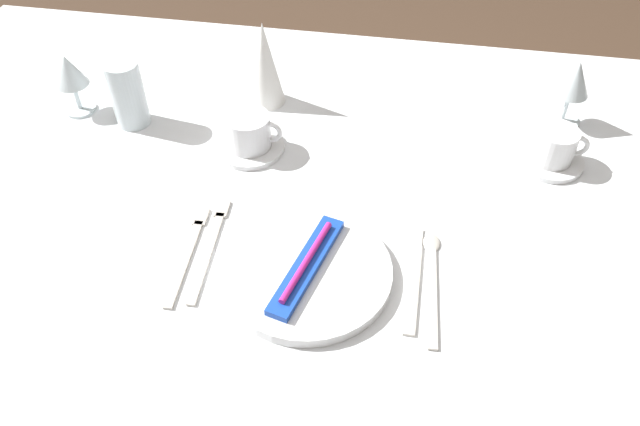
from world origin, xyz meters
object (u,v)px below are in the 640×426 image
object	(u,v)px
dinner_plate	(307,272)
fork_outer	(211,244)
dinner_knife	(414,281)
wine_glass_left	(574,82)
coffee_cup_left	(555,145)
wine_glass_centre	(69,74)
napkin_folded	(265,63)
toothbrush_package	(307,265)
spoon_soup	(432,274)
drink_tumbler	(128,97)
fork_inner	(189,250)
coffee_cup_right	(249,131)

from	to	relation	value
dinner_plate	fork_outer	distance (m)	0.17
dinner_knife	wine_glass_left	bearing A→B (deg)	60.21
coffee_cup_left	wine_glass_centre	world-z (taller)	wine_glass_centre
coffee_cup_left	napkin_folded	bearing A→B (deg)	169.50
toothbrush_package	wine_glass_left	world-z (taller)	wine_glass_left
fork_outer	coffee_cup_left	bearing A→B (deg)	28.80
dinner_knife	wine_glass_centre	world-z (taller)	wine_glass_centre
toothbrush_package	spoon_soup	bearing A→B (deg)	10.40
fork_outer	drink_tumbler	xyz separation A→B (m)	(-0.25, 0.30, 0.06)
dinner_plate	coffee_cup_left	bearing A→B (deg)	41.08
spoon_soup	wine_glass_centre	world-z (taller)	wine_glass_centre
fork_inner	drink_tumbler	distance (m)	0.39
toothbrush_package	coffee_cup_right	distance (m)	0.33
fork_outer	dinner_knife	size ratio (longest dim) A/B	1.07
wine_glass_left	drink_tumbler	xyz separation A→B (m)	(-0.84, -0.15, -0.03)
coffee_cup_left	drink_tumbler	size ratio (longest dim) A/B	0.75
napkin_folded	drink_tumbler	bearing A→B (deg)	-154.50
spoon_soup	napkin_folded	distance (m)	0.56
wine_glass_centre	drink_tumbler	world-z (taller)	drink_tumbler
spoon_soup	wine_glass_centre	distance (m)	0.80
toothbrush_package	dinner_knife	xyz separation A→B (m)	(0.16, 0.02, -0.02)
coffee_cup_left	drink_tumbler	world-z (taller)	drink_tumbler
drink_tumbler	napkin_folded	size ratio (longest dim) A/B	0.75
fork_inner	napkin_folded	distance (m)	0.44
coffee_cup_left	wine_glass_left	world-z (taller)	wine_glass_left
coffee_cup_left	wine_glass_centre	distance (m)	0.93
drink_tumbler	fork_inner	bearing A→B (deg)	-55.35
coffee_cup_right	toothbrush_package	bearing A→B (deg)	-60.54
dinner_plate	toothbrush_package	size ratio (longest dim) A/B	1.25
dinner_plate	fork_inner	world-z (taller)	dinner_plate
dinner_plate	wine_glass_left	xyz separation A→B (m)	(0.43, 0.48, 0.08)
dinner_plate	coffee_cup_left	size ratio (longest dim) A/B	2.64
fork_outer	coffee_cup_right	size ratio (longest dim) A/B	2.14
dinner_knife	wine_glass_centre	distance (m)	0.78
dinner_knife	fork_outer	bearing A→B (deg)	176.48
fork_outer	fork_inner	bearing A→B (deg)	-149.21
dinner_knife	drink_tumbler	world-z (taller)	drink_tumbler
wine_glass_left	drink_tumbler	world-z (taller)	wine_glass_left
dinner_plate	drink_tumbler	size ratio (longest dim) A/B	1.98
fork_inner	coffee_cup_left	size ratio (longest dim) A/B	2.13
fork_inner	spoon_soup	size ratio (longest dim) A/B	0.95
fork_outer	wine_glass_centre	world-z (taller)	wine_glass_centre
toothbrush_package	coffee_cup_right	bearing A→B (deg)	119.46
dinner_plate	fork_inner	size ratio (longest dim) A/B	1.24
fork_outer	napkin_folded	distance (m)	0.42
coffee_cup_right	wine_glass_left	world-z (taller)	wine_glass_left
fork_outer	dinner_knife	distance (m)	0.33
dinner_plate	wine_glass_left	world-z (taller)	wine_glass_left
spoon_soup	dinner_knife	bearing A→B (deg)	-144.19
fork_outer	coffee_cup_left	world-z (taller)	coffee_cup_left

